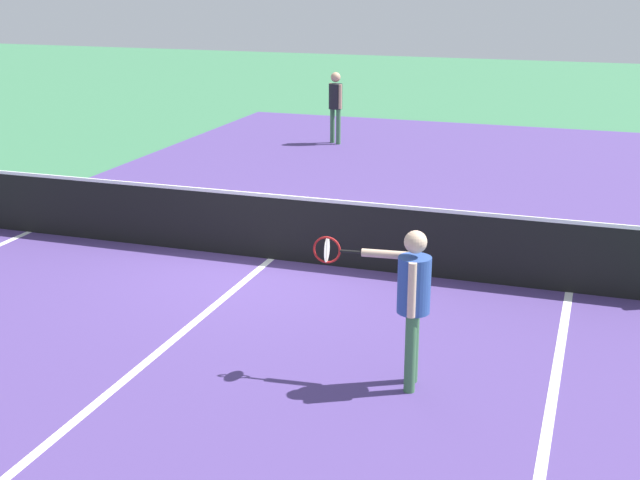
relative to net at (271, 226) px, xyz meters
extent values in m
plane|color=#38724C|center=(0.00, 0.00, -0.49)|extent=(60.00, 60.00, 0.00)
cube|color=#4C387A|center=(0.00, 0.00, -0.49)|extent=(10.62, 24.40, 0.00)
cube|color=white|center=(0.00, -3.20, -0.49)|extent=(0.10, 6.40, 0.01)
cube|color=black|center=(0.00, 0.00, -0.04)|extent=(10.97, 0.02, 0.91)
cube|color=white|center=(0.00, 0.00, 0.44)|extent=(10.97, 0.03, 0.05)
cylinder|color=#3F7247|center=(2.77, -3.28, -0.09)|extent=(0.11, 0.11, 0.80)
cylinder|color=#3F7247|center=(2.75, -3.06, -0.09)|extent=(0.11, 0.11, 0.80)
cylinder|color=#2D4C99|center=(2.76, -3.17, 0.58)|extent=(0.32, 0.32, 0.56)
sphere|color=beige|center=(2.76, -3.17, 1.01)|extent=(0.22, 0.22, 0.22)
cylinder|color=beige|center=(2.77, -3.34, 0.59)|extent=(0.08, 0.08, 0.54)
cylinder|color=beige|center=(2.47, -3.03, 0.81)|extent=(0.55, 0.13, 0.08)
cylinder|color=black|center=(2.09, -3.07, 0.81)|extent=(0.22, 0.05, 0.03)
torus|color=red|center=(1.85, -3.09, 0.81)|extent=(0.28, 0.05, 0.28)
cylinder|color=silver|center=(1.85, -3.09, 0.81)|extent=(0.03, 0.25, 0.25)
cylinder|color=#3F7247|center=(-1.63, 8.33, -0.08)|extent=(0.11, 0.11, 0.83)
cylinder|color=#3F7247|center=(-1.82, 8.45, -0.08)|extent=(0.11, 0.11, 0.83)
cylinder|color=black|center=(-1.72, 8.39, 0.63)|extent=(0.32, 0.32, 0.58)
sphere|color=tan|center=(-1.72, 8.39, 1.07)|extent=(0.23, 0.23, 0.23)
cylinder|color=tan|center=(-1.58, 8.30, 0.64)|extent=(0.08, 0.08, 0.56)
cylinder|color=tan|center=(-1.87, 8.48, 0.64)|extent=(0.08, 0.08, 0.56)
camera|label=1|loc=(4.33, -10.62, 3.44)|focal=47.54mm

